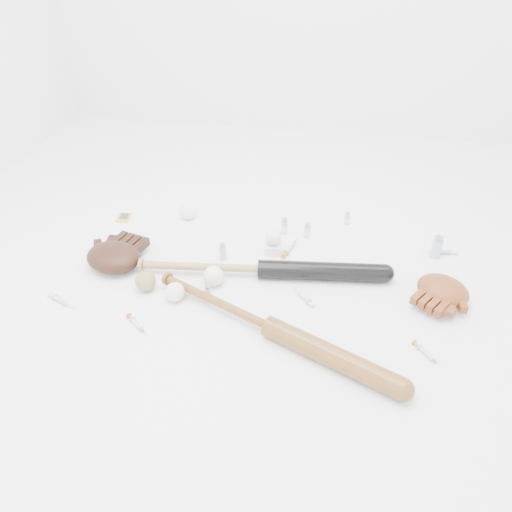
% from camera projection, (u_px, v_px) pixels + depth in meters
% --- Properties ---
extents(bat_dark, '(1.00, 0.19, 0.07)m').
position_uv_depth(bat_dark, '(261.00, 269.00, 1.92)').
color(bat_dark, black).
rests_on(bat_dark, ground).
extents(bat_wood, '(0.93, 0.47, 0.07)m').
position_uv_depth(bat_wood, '(270.00, 327.00, 1.67)').
color(bat_wood, brown).
rests_on(bat_wood, ground).
extents(glove_dark, '(0.32, 0.32, 0.09)m').
position_uv_depth(glove_dark, '(113.00, 257.00, 1.97)').
color(glove_dark, black).
rests_on(glove_dark, ground).
extents(glove_tan, '(0.31, 0.31, 0.08)m').
position_uv_depth(glove_tan, '(443.00, 290.00, 1.81)').
color(glove_tan, brown).
rests_on(glove_tan, ground).
extents(trading_card, '(0.07, 0.09, 0.00)m').
position_uv_depth(trading_card, '(124.00, 218.00, 2.29)').
color(trading_card, gold).
rests_on(trading_card, ground).
extents(pedestal, '(0.08, 0.08, 0.04)m').
position_uv_depth(pedestal, '(273.00, 248.00, 2.06)').
color(pedestal, white).
rests_on(pedestal, ground).
extents(baseball_on_pedestal, '(0.07, 0.07, 0.07)m').
position_uv_depth(baseball_on_pedestal, '(273.00, 237.00, 2.03)').
color(baseball_on_pedestal, white).
rests_on(baseball_on_pedestal, pedestal).
extents(baseball_left, '(0.07, 0.07, 0.07)m').
position_uv_depth(baseball_left, '(175.00, 292.00, 1.81)').
color(baseball_left, white).
rests_on(baseball_left, ground).
extents(baseball_upper, '(0.08, 0.08, 0.08)m').
position_uv_depth(baseball_upper, '(188.00, 211.00, 2.27)').
color(baseball_upper, white).
rests_on(baseball_upper, ground).
extents(baseball_mid, '(0.08, 0.08, 0.08)m').
position_uv_depth(baseball_mid, '(213.00, 276.00, 1.88)').
color(baseball_mid, white).
rests_on(baseball_mid, ground).
extents(baseball_aged, '(0.08, 0.08, 0.08)m').
position_uv_depth(baseball_aged, '(145.00, 281.00, 1.86)').
color(baseball_aged, olive).
rests_on(baseball_aged, ground).
extents(syringe_0, '(0.12, 0.11, 0.02)m').
position_uv_depth(syringe_0, '(137.00, 324.00, 1.71)').
color(syringe_0, '#ADBCC6').
rests_on(syringe_0, ground).
extents(syringe_1, '(0.11, 0.12, 0.02)m').
position_uv_depth(syringe_1, '(304.00, 297.00, 1.83)').
color(syringe_1, '#ADBCC6').
rests_on(syringe_1, ground).
extents(syringe_2, '(0.07, 0.17, 0.02)m').
position_uv_depth(syringe_2, '(290.00, 248.00, 2.08)').
color(syringe_2, '#ADBCC6').
rests_on(syringe_2, ground).
extents(syringe_3, '(0.10, 0.12, 0.02)m').
position_uv_depth(syringe_3, '(426.00, 353.00, 1.61)').
color(syringe_3, '#ADBCC6').
rests_on(syringe_3, ground).
extents(syringe_4, '(0.16, 0.04, 0.02)m').
position_uv_depth(syringe_4, '(441.00, 252.00, 2.06)').
color(syringe_4, '#ADBCC6').
rests_on(syringe_4, ground).
extents(syringe_5, '(0.14, 0.08, 0.02)m').
position_uv_depth(syringe_5, '(61.00, 301.00, 1.81)').
color(syringe_5, '#ADBCC6').
rests_on(syringe_5, ground).
extents(vial_0, '(0.02, 0.02, 0.06)m').
position_uv_depth(vial_0, '(347.00, 218.00, 2.23)').
color(vial_0, '#AFB8C0').
rests_on(vial_0, ground).
extents(vial_1, '(0.03, 0.03, 0.07)m').
position_uv_depth(vial_1, '(307.00, 230.00, 2.15)').
color(vial_1, '#AFB8C0').
rests_on(vial_1, ground).
extents(vial_2, '(0.03, 0.03, 0.07)m').
position_uv_depth(vial_2, '(223.00, 252.00, 2.01)').
color(vial_2, '#AFB8C0').
rests_on(vial_2, ground).
extents(vial_3, '(0.04, 0.04, 0.10)m').
position_uv_depth(vial_3, '(437.00, 247.00, 2.02)').
color(vial_3, '#AFB8C0').
rests_on(vial_3, ground).
extents(vial_4, '(0.03, 0.03, 0.06)m').
position_uv_depth(vial_4, '(208.00, 293.00, 1.81)').
color(vial_4, '#AFB8C0').
rests_on(vial_4, ground).
extents(vial_5, '(0.03, 0.03, 0.08)m').
position_uv_depth(vial_5, '(284.00, 226.00, 2.17)').
color(vial_5, '#AFB8C0').
rests_on(vial_5, ground).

